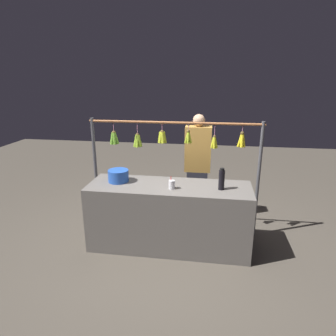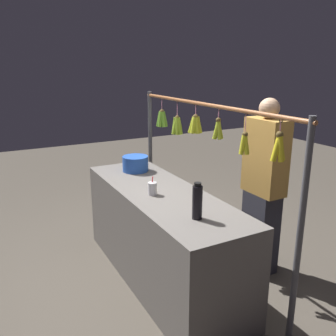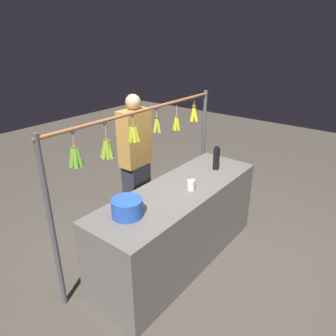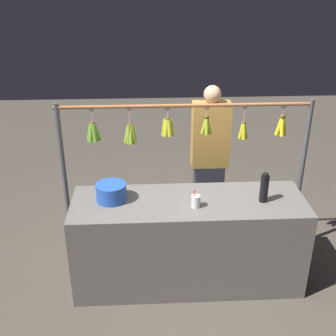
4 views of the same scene
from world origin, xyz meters
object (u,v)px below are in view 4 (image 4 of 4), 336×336
Objects in this scene: water_bottle at (264,188)px; vendor_person at (209,162)px; blue_bucket at (111,192)px; drink_cup at (196,201)px.

water_bottle is 0.16× the size of vendor_person.
blue_bucket is 1.69× the size of drink_cup.
vendor_person is (-0.96, -0.82, -0.12)m from blue_bucket.
vendor_person is (-0.25, -0.97, -0.09)m from drink_cup.
drink_cup is at bearing 75.39° from vendor_person.
water_bottle reaches higher than blue_bucket.
blue_bucket is (1.29, -0.09, -0.05)m from water_bottle.
drink_cup is (-0.70, 0.15, -0.02)m from blue_bucket.
drink_cup is at bearing 6.25° from water_bottle.
vendor_person is at bearing -70.22° from water_bottle.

